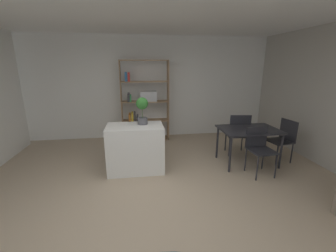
{
  "coord_description": "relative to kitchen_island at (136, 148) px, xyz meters",
  "views": [
    {
      "loc": [
        -0.13,
        -2.99,
        2.0
      ],
      "look_at": [
        0.38,
        0.56,
        1.01
      ],
      "focal_mm": 23.54,
      "sensor_mm": 36.0,
      "label": 1
    }
  ],
  "objects": [
    {
      "name": "dining_chair_window_side",
      "position": [
        3.11,
        0.0,
        0.08
      ],
      "size": [
        0.5,
        0.49,
        0.9
      ],
      "rotation": [
        0.0,
        0.0,
        -1.42
      ],
      "color": "#232328",
      "rests_on": "ground_plane"
    },
    {
      "name": "ground_plane",
      "position": [
        0.19,
        -1.05,
        -0.45
      ],
      "size": [
        10.0,
        10.0,
        0.0
      ],
      "primitive_type": "plane",
      "color": "tan"
    },
    {
      "name": "dining_table",
      "position": [
        2.31,
        -0.01,
        0.22
      ],
      "size": [
        1.17,
        0.81,
        0.75
      ],
      "color": "#232328",
      "rests_on": "ground_plane"
    },
    {
      "name": "open_bookshelf",
      "position": [
        0.24,
        1.83,
        0.66
      ],
      "size": [
        1.26,
        0.33,
        2.14
      ],
      "color": "#997551",
      "rests_on": "ground_plane"
    },
    {
      "name": "potted_plant_on_island",
      "position": [
        0.15,
        0.1,
        0.76
      ],
      "size": [
        0.23,
        0.23,
        0.52
      ],
      "color": "#4C4C51",
      "rests_on": "kitchen_island"
    },
    {
      "name": "kitchen_island",
      "position": [
        0.0,
        0.0,
        0.0
      ],
      "size": [
        1.06,
        0.66,
        0.9
      ],
      "primitive_type": "cube",
      "color": "silver",
      "rests_on": "ground_plane"
    },
    {
      "name": "dining_chair_near",
      "position": [
        2.3,
        -0.45,
        0.09
      ],
      "size": [
        0.47,
        0.47,
        0.88
      ],
      "rotation": [
        0.0,
        0.0,
        0.07
      ],
      "color": "#232328",
      "rests_on": "ground_plane"
    },
    {
      "name": "back_partition",
      "position": [
        0.19,
        2.17,
        0.94
      ],
      "size": [
        7.27,
        0.06,
        2.78
      ],
      "primitive_type": "cube",
      "color": "silver",
      "rests_on": "ground_plane"
    },
    {
      "name": "dining_chair_far",
      "position": [
        2.29,
        0.41,
        0.11
      ],
      "size": [
        0.51,
        0.47,
        0.96
      ],
      "rotation": [
        0.0,
        0.0,
        2.99
      ],
      "color": "#232328",
      "rests_on": "ground_plane"
    }
  ]
}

